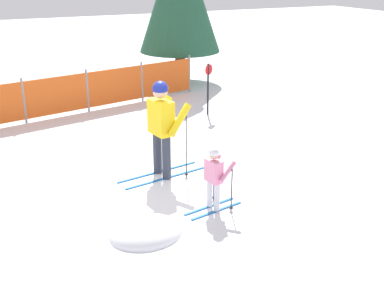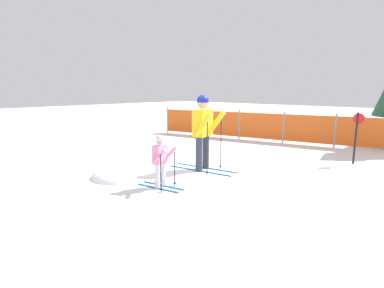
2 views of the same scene
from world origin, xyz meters
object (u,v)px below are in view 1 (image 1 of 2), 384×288
skier_adult (162,121)px  safety_fence (57,95)px  skier_child (214,174)px  trail_marker (208,83)px

skier_adult → safety_fence: 4.80m
skier_adult → skier_child: skier_adult is taller
safety_fence → trail_marker: 3.95m
safety_fence → trail_marker: size_ratio=6.21×
skier_adult → skier_child: (0.25, -1.60, -0.47)m
skier_adult → trail_marker: 4.09m
skier_adult → trail_marker: size_ratio=1.34×
skier_child → trail_marker: 5.31m
skier_child → skier_adult: bearing=88.2°
trail_marker → skier_adult: bearing=-128.8°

